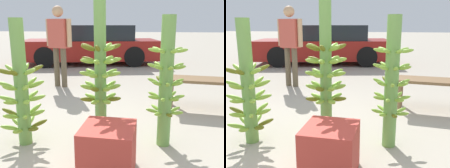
{
  "view_description": "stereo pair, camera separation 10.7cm",
  "coord_description": "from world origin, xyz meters",
  "views": [
    {
      "loc": [
        0.59,
        -2.21,
        1.25
      ],
      "look_at": [
        0.12,
        0.4,
        0.61
      ],
      "focal_mm": 40.0,
      "sensor_mm": 36.0,
      "label": 1
    },
    {
      "loc": [
        0.69,
        -2.19,
        1.25
      ],
      "look_at": [
        0.12,
        0.4,
        0.61
      ],
      "focal_mm": 40.0,
      "sensor_mm": 36.0,
      "label": 2
    }
  ],
  "objects": [
    {
      "name": "ground_plane",
      "position": [
        0.0,
        0.0,
        0.0
      ],
      "size": [
        80.0,
        80.0,
        0.0
      ],
      "primitive_type": "plane",
      "color": "#A89E8C"
    },
    {
      "name": "banana_stalk_left",
      "position": [
        -0.77,
        0.06,
        0.6
      ],
      "size": [
        0.49,
        0.49,
        1.31
      ],
      "color": "#6B9E47",
      "rests_on": "ground_plane"
    },
    {
      "name": "banana_stalk_center",
      "position": [
        0.03,
        0.22,
        0.81
      ],
      "size": [
        0.44,
        0.44,
        1.67
      ],
      "color": "#6B9E47",
      "rests_on": "ground_plane"
    },
    {
      "name": "banana_stalk_right",
      "position": [
        0.69,
        0.29,
        0.67
      ],
      "size": [
        0.39,
        0.39,
        1.34
      ],
      "color": "#6B9E47",
      "rests_on": "ground_plane"
    },
    {
      "name": "vendor_person",
      "position": [
        -1.34,
        2.52,
        0.95
      ],
      "size": [
        0.6,
        0.29,
        1.6
      ],
      "rotation": [
        0.0,
        0.0,
        -0.3
      ],
      "color": "brown",
      "rests_on": "ground_plane"
    },
    {
      "name": "market_bench",
      "position": [
        1.38,
        1.51,
        0.41
      ],
      "size": [
        1.37,
        0.51,
        0.48
      ],
      "rotation": [
        0.0,
        0.0,
        -0.07
      ],
      "color": "brown",
      "rests_on": "ground_plane"
    },
    {
      "name": "parked_car",
      "position": [
        -1.49,
        5.66,
        0.6
      ],
      "size": [
        4.51,
        2.64,
        1.22
      ],
      "rotation": [
        0.0,
        0.0,
        1.81
      ],
      "color": "maroon",
      "rests_on": "ground_plane"
    },
    {
      "name": "produce_crate",
      "position": [
        0.22,
        -0.35,
        0.22
      ],
      "size": [
        0.44,
        0.44,
        0.44
      ],
      "color": "#B2382D",
      "rests_on": "ground_plane"
    }
  ]
}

